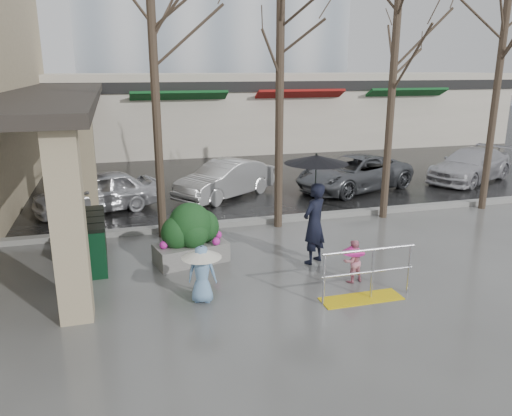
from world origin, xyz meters
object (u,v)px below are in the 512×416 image
tree_east (504,28)px  car_d (470,165)px  tree_mideast (395,46)px  child_blue (202,267)px  news_boxes (96,240)px  woman (315,199)px  planter (191,234)px  car_b (225,179)px  tree_midwest (280,29)px  car_a (96,192)px  child_pink (353,258)px  car_c (354,173)px  handrail (365,281)px  tree_west (152,33)px

tree_east → car_d: (2.25, 3.48, -4.75)m
tree_mideast → child_blue: size_ratio=5.80×
tree_mideast → news_boxes: 9.31m
woman → planter: (-2.67, 0.79, -0.83)m
planter → car_b: (2.03, 5.59, -0.04)m
tree_midwest → news_boxes: size_ratio=3.52×
tree_midwest → car_a: bearing=149.6°
car_b → child_pink: bearing=-26.9°
news_boxes → car_c: car_c is taller
child_pink → tree_east: bearing=-156.8°
child_pink → car_a: bearing=-61.2°
child_pink → car_c: 8.21m
car_a → car_c: 8.89m
tree_mideast → car_b: (-4.01, 3.59, -4.23)m
handrail → tree_east: (6.64, 4.80, 5.01)m
tree_east → planter: size_ratio=4.14×
news_boxes → tree_midwest: bearing=16.2°
tree_east → planter: bearing=-168.2°
handrail → tree_east: 9.60m
woman → tree_west: bearing=-75.0°
child_blue → car_c: bearing=-113.3°
woman → car_b: 6.47m
news_boxes → car_a: (-0.09, 4.37, 0.08)m
tree_midwest → handrail: bearing=-88.1°
tree_mideast → planter: 7.62m
child_pink → car_c: car_c is taller
child_pink → tree_mideast: bearing=-135.3°
tree_mideast → car_d: tree_mideast is taller
child_pink → car_b: 7.66m
news_boxes → car_d: bearing=18.7°
handrail → child_blue: child_blue is taller
tree_mideast → woman: 5.52m
tree_east → handrail: bearing=-144.1°
tree_mideast → car_d: bearing=31.2°
tree_west → tree_east: 10.00m
woman → planter: bearing=-49.7°
tree_west → child_pink: 7.00m
car_a → handrail: bearing=15.4°
tree_west → car_b: (2.49, 3.59, -4.45)m
tree_midwest → child_pink: bearing=-85.8°
tree_west → tree_mideast: size_ratio=1.05×
tree_west → tree_mideast: tree_west is taller
tree_west → car_c: 9.08m
tree_mideast → news_boxes: bearing=-169.5°
tree_east → child_blue: size_ratio=6.43×
car_b → car_d: size_ratio=0.88×
child_blue → car_c: car_c is taller
child_pink → planter: 3.64m
tree_mideast → car_a: (-8.20, 2.87, -4.23)m
news_boxes → car_a: car_a is taller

